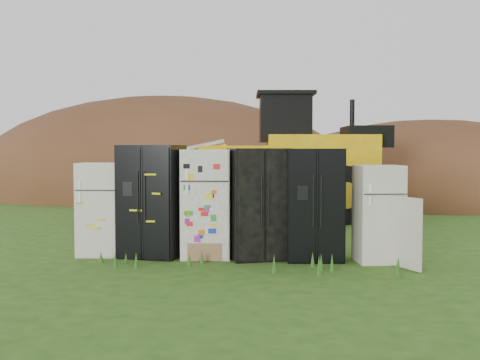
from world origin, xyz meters
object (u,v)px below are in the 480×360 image
object	(u,v)px
fridge_leftmost	(100,209)
fridge_black_right	(314,204)
fridge_black_side	(152,201)
fridge_dark_mid	(259,204)
wheel_loader	(253,156)
fridge_open_door	(379,214)
fridge_sticker	(206,204)

from	to	relation	value
fridge_leftmost	fridge_black_right	size ratio (longest dim) A/B	0.87
fridge_black_side	fridge_dark_mid	distance (m)	1.90
fridge_dark_mid	wheel_loader	xyz separation A→B (m)	(-0.76, 5.90, 0.75)
wheel_loader	fridge_dark_mid	bearing A→B (deg)	-90.13
fridge_leftmost	fridge_black_side	distance (m)	0.97
fridge_leftmost	fridge_dark_mid	world-z (taller)	fridge_dark_mid
fridge_black_side	fridge_dark_mid	xyz separation A→B (m)	(1.90, 0.05, -0.03)
fridge_leftmost	fridge_dark_mid	size ratio (longest dim) A/B	0.86
wheel_loader	fridge_leftmost	bearing A→B (deg)	-116.79
fridge_leftmost	wheel_loader	xyz separation A→B (m)	(2.09, 5.96, 0.88)
fridge_leftmost	wheel_loader	bearing A→B (deg)	63.89
fridge_dark_mid	fridge_open_door	world-z (taller)	fridge_dark_mid
fridge_black_right	fridge_open_door	xyz separation A→B (m)	(1.08, -0.06, -0.14)
fridge_sticker	fridge_leftmost	bearing A→B (deg)	173.52
fridge_sticker	wheel_loader	world-z (taller)	wheel_loader
fridge_black_side	fridge_sticker	bearing A→B (deg)	8.51
fridge_black_side	fridge_black_right	distance (m)	2.85
wheel_loader	fridge_black_side	bearing A→B (deg)	-108.28
fridge_leftmost	fridge_dark_mid	xyz separation A→B (m)	(2.85, 0.06, 0.13)
fridge_sticker	fridge_black_right	bearing A→B (deg)	-6.58
fridge_black_side	fridge_dark_mid	size ratio (longest dim) A/B	1.03
wheel_loader	fridge_sticker	bearing A→B (deg)	-99.05
fridge_sticker	fridge_open_door	world-z (taller)	fridge_sticker
fridge_black_side	wheel_loader	xyz separation A→B (m)	(1.14, 5.95, 0.72)
fridge_black_side	wheel_loader	world-z (taller)	wheel_loader
fridge_black_right	fridge_open_door	world-z (taller)	fridge_black_right
fridge_leftmost	fridge_black_right	distance (m)	3.81
fridge_dark_mid	wheel_loader	size ratio (longest dim) A/B	0.27
fridge_leftmost	fridge_black_side	xyz separation A→B (m)	(0.95, 0.01, 0.16)
fridge_black_side	fridge_black_right	bearing A→B (deg)	8.05
fridge_black_right	fridge_black_side	bearing A→B (deg)	173.75
fridge_black_side	fridge_sticker	xyz separation A→B (m)	(0.97, 0.03, -0.04)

